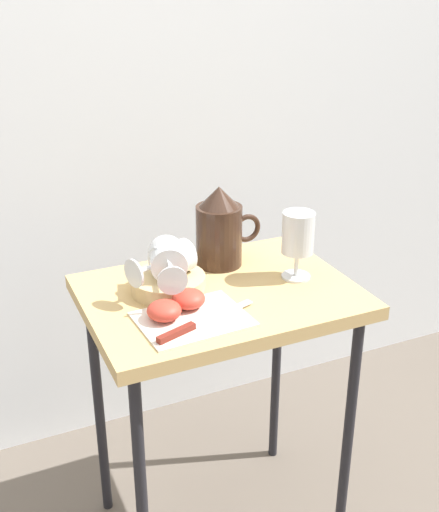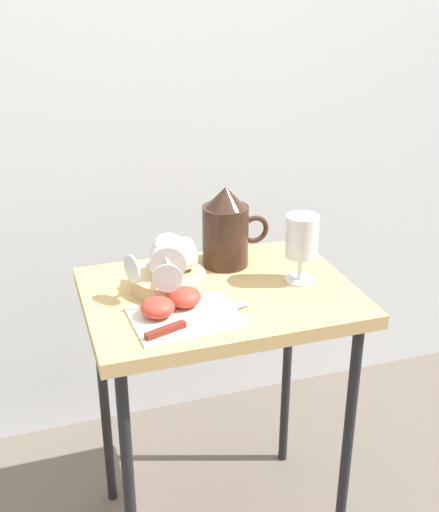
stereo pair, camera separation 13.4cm
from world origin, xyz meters
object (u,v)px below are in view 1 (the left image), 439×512
at_px(pitcher, 220,233).
at_px(wine_glass_upright, 298,237).
at_px(apple_half_left, 164,311).
at_px(table, 219,320).
at_px(knife, 193,326).
at_px(wine_glass_tipped_near, 168,260).
at_px(apple_half_right, 188,299).
at_px(wine_glass_tipped_far, 171,260).
at_px(basket_tray, 168,284).

bearing_deg(pitcher, wine_glass_upright, -47.09).
relative_size(wine_glass_upright, apple_half_left, 2.26).
bearing_deg(table, pitcher, 65.71).
bearing_deg(knife, wine_glass_tipped_near, 85.30).
bearing_deg(apple_half_right, apple_half_left, -156.76).
xyz_separation_m(wine_glass_tipped_near, knife, (-0.01, -0.17, -0.06)).
distance_m(table, knife, 0.19).
relative_size(pitcher, wine_glass_tipped_far, 1.21).
xyz_separation_m(wine_glass_tipped_far, apple_half_left, (-0.06, -0.12, -0.05)).
xyz_separation_m(basket_tray, wine_glass_tipped_near, (-0.00, -0.00, 0.06)).
bearing_deg(pitcher, knife, -123.84).
xyz_separation_m(basket_tray, wine_glass_tipped_far, (0.01, 0.00, 0.05)).
distance_m(wine_glass_tipped_near, knife, 0.18).
height_order(basket_tray, wine_glass_tipped_far, wine_glass_tipped_far).
distance_m(wine_glass_tipped_near, apple_half_right, 0.10).
xyz_separation_m(table, apple_half_right, (-0.09, -0.05, 0.09)).
distance_m(wine_glass_upright, apple_half_right, 0.28).
bearing_deg(apple_half_right, wine_glass_upright, 7.80).
height_order(table, pitcher, pitcher).
height_order(wine_glass_upright, wine_glass_tipped_far, wine_glass_upright).
relative_size(table, pitcher, 3.54).
xyz_separation_m(wine_glass_tipped_near, apple_half_left, (-0.05, -0.11, -0.05)).
height_order(table, apple_half_left, apple_half_left).
distance_m(table, wine_glass_tipped_near, 0.18).
height_order(table, basket_tray, basket_tray).
distance_m(table, wine_glass_upright, 0.25).
bearing_deg(wine_glass_tipped_far, apple_half_right, -88.56).
bearing_deg(pitcher, wine_glass_tipped_far, -151.78).
distance_m(table, wine_glass_tipped_far, 0.17).
xyz_separation_m(table, pitcher, (0.06, 0.12, 0.15)).
bearing_deg(pitcher, apple_half_right, -130.31).
height_order(pitcher, knife, pitcher).
height_order(pitcher, apple_half_right, pitcher).
distance_m(table, apple_half_left, 0.19).
bearing_deg(wine_glass_tipped_far, table, -25.39).
distance_m(apple_half_left, knife, 0.07).
height_order(apple_half_left, knife, apple_half_left).
bearing_deg(apple_half_right, knife, -106.42).
bearing_deg(apple_half_left, pitcher, 43.77).
bearing_deg(knife, pitcher, 56.16).
bearing_deg(pitcher, basket_tray, -152.35).
xyz_separation_m(wine_glass_upright, knife, (-0.29, -0.12, -0.09)).
bearing_deg(table, apple_half_right, -151.71).
bearing_deg(apple_half_left, basket_tray, 66.31).
xyz_separation_m(wine_glass_tipped_far, knife, (-0.02, -0.17, -0.06)).
relative_size(basket_tray, knife, 0.69).
bearing_deg(table, wine_glass_upright, -3.60).
relative_size(table, apple_half_right, 9.81).
bearing_deg(apple_half_right, pitcher, 49.69).
relative_size(apple_half_left, knife, 0.29).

